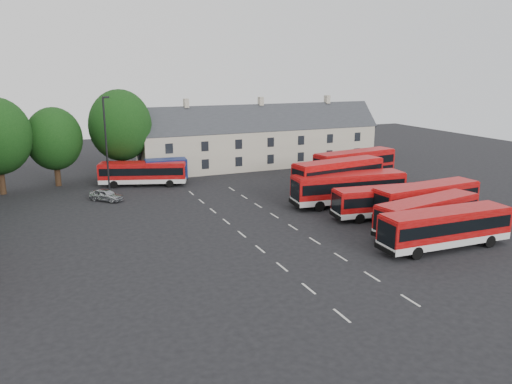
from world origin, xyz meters
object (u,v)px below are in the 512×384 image
at_px(bus_dd_south, 338,178).
at_px(lamppost, 107,146).
at_px(bus_row_a, 446,226).
at_px(silver_car, 106,195).
at_px(box_truck, 159,170).

bearing_deg(bus_dd_south, lamppost, 149.41).
bearing_deg(bus_row_a, bus_dd_south, 90.52).
relative_size(bus_dd_south, silver_car, 2.85).
bearing_deg(box_truck, bus_dd_south, -37.57).
height_order(bus_row_a, lamppost, lamppost).
distance_m(bus_row_a, silver_car, 34.69).
bearing_deg(bus_dd_south, box_truck, 129.04).
bearing_deg(bus_dd_south, bus_row_a, -98.62).
distance_m(bus_row_a, bus_dd_south, 16.40).
xyz_separation_m(bus_dd_south, box_truck, (-16.28, 15.38, -0.77)).
xyz_separation_m(silver_car, lamppost, (0.44, 0.26, 5.32)).
xyz_separation_m(bus_dd_south, silver_car, (-23.38, 9.48, -1.85)).
relative_size(bus_dd_south, box_truck, 1.51).
height_order(bus_dd_south, box_truck, bus_dd_south).
bearing_deg(bus_row_a, silver_car, 133.30).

